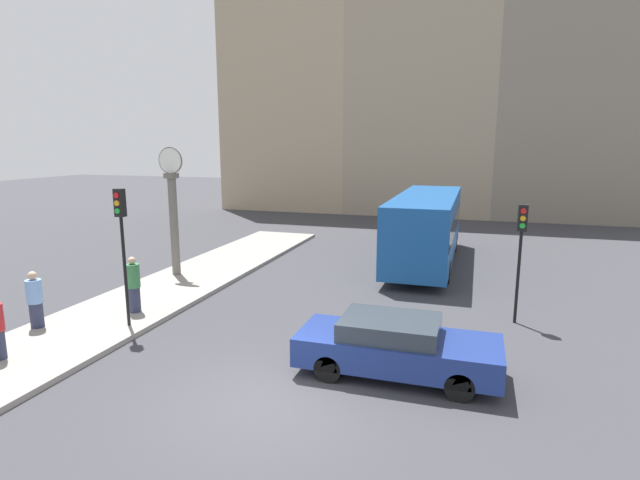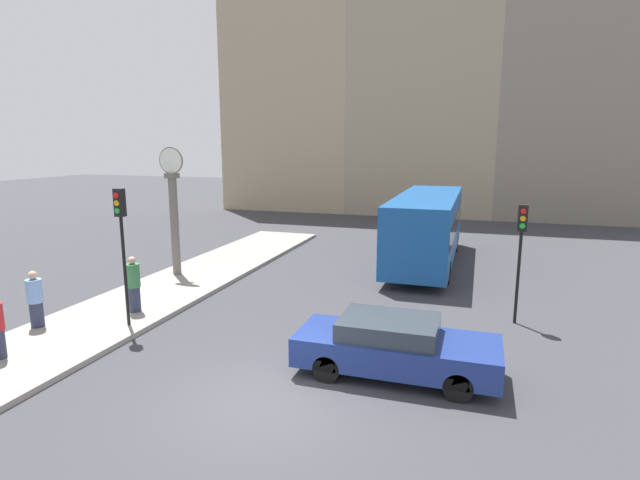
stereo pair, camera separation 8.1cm
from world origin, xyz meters
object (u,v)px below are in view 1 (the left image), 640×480
(traffic_light_near, at_px, (122,229))
(pedestrian_green_hoodie, at_px, (134,285))
(sedan_car, at_px, (396,346))
(bus_distant, at_px, (426,225))
(street_clock, at_px, (173,212))
(traffic_light_far, at_px, (521,239))
(pedestrian_blue_stripe, at_px, (35,300))

(traffic_light_near, height_order, pedestrian_green_hoodie, traffic_light_near)
(traffic_light_near, bearing_deg, sedan_car, -3.61)
(bus_distant, distance_m, street_clock, 10.56)
(bus_distant, distance_m, traffic_light_near, 12.86)
(traffic_light_far, relative_size, pedestrian_green_hoodie, 2.04)
(sedan_car, height_order, pedestrian_blue_stripe, pedestrian_blue_stripe)
(pedestrian_green_hoodie, bearing_deg, pedestrian_blue_stripe, -132.59)
(bus_distant, bearing_deg, traffic_light_far, -63.66)
(sedan_car, distance_m, bus_distant, 11.16)
(sedan_car, xyz_separation_m, pedestrian_blue_stripe, (-9.99, -0.41, 0.24))
(bus_distant, relative_size, pedestrian_blue_stripe, 6.00)
(bus_distant, xyz_separation_m, street_clock, (-9.08, -5.33, 0.89))
(sedan_car, bearing_deg, traffic_light_near, 176.39)
(traffic_light_far, bearing_deg, pedestrian_blue_stripe, -159.37)
(traffic_light_far, bearing_deg, pedestrian_green_hoodie, -165.29)
(traffic_light_far, height_order, street_clock, street_clock)
(street_clock, bearing_deg, sedan_car, -31.12)
(traffic_light_near, height_order, pedestrian_blue_stripe, traffic_light_near)
(traffic_light_near, distance_m, pedestrian_green_hoodie, 2.25)
(bus_distant, bearing_deg, street_clock, -149.58)
(traffic_light_far, height_order, pedestrian_blue_stripe, traffic_light_far)
(traffic_light_near, relative_size, traffic_light_far, 1.10)
(street_clock, xyz_separation_m, pedestrian_green_hoodie, (1.34, -4.25, -1.61))
(sedan_car, height_order, bus_distant, bus_distant)
(street_clock, bearing_deg, traffic_light_near, -70.11)
(sedan_car, bearing_deg, pedestrian_green_hoodie, 169.56)
(sedan_car, xyz_separation_m, bus_distant, (-0.48, 11.10, 1.03))
(traffic_light_near, height_order, street_clock, street_clock)
(traffic_light_near, bearing_deg, pedestrian_blue_stripe, -159.18)
(traffic_light_near, distance_m, street_clock, 5.63)
(sedan_car, bearing_deg, traffic_light_far, 57.33)
(street_clock, bearing_deg, pedestrian_green_hoodie, -72.56)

